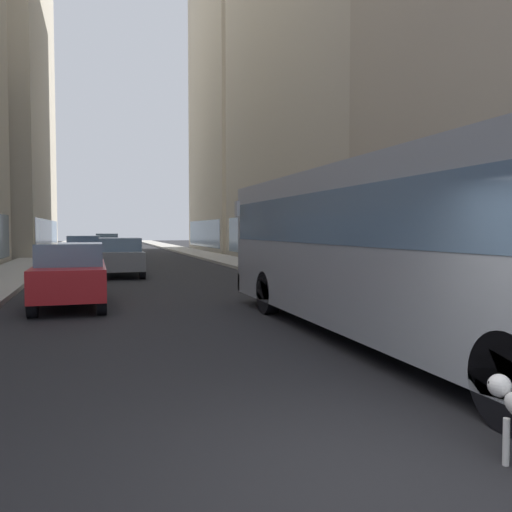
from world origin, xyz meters
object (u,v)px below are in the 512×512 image
(car_silver_sedan, at_px, (107,243))
(car_blue_hatchback, at_px, (84,250))
(car_red_coupe, at_px, (71,274))
(car_grey_wagon, at_px, (120,257))
(transit_bus, at_px, (392,240))
(pedestrian_with_handbag, at_px, (387,264))

(car_silver_sedan, height_order, car_blue_hatchback, same)
(car_silver_sedan, height_order, car_red_coupe, same)
(car_red_coupe, bearing_deg, car_grey_wagon, 79.60)
(transit_bus, xyz_separation_m, car_grey_wagon, (-4.00, 15.03, -0.95))
(transit_bus, height_order, car_grey_wagon, transit_bus)
(transit_bus, distance_m, car_silver_sedan, 40.03)
(car_silver_sedan, distance_m, pedestrian_with_handbag, 35.43)
(transit_bus, height_order, pedestrian_with_handbag, transit_bus)
(car_silver_sedan, distance_m, car_blue_hatchback, 16.30)
(car_red_coupe, distance_m, car_grey_wagon, 8.86)
(car_red_coupe, height_order, car_grey_wagon, same)
(car_blue_hatchback, height_order, car_grey_wagon, same)
(car_silver_sedan, xyz_separation_m, pedestrian_with_handbag, (6.86, -34.76, 0.19))
(car_silver_sedan, distance_m, car_red_coupe, 33.54)
(car_silver_sedan, relative_size, car_blue_hatchback, 0.82)
(car_red_coupe, bearing_deg, car_silver_sedan, 87.27)
(pedestrian_with_handbag, bearing_deg, car_silver_sedan, 101.17)
(pedestrian_with_handbag, bearing_deg, car_red_coupe, 171.60)
(car_red_coupe, relative_size, car_grey_wagon, 1.07)
(car_grey_wagon, distance_m, pedestrian_with_handbag, 12.10)
(transit_bus, height_order, car_blue_hatchback, transit_bus)
(car_silver_sedan, xyz_separation_m, car_grey_wagon, (0.00, -24.79, 0.00))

